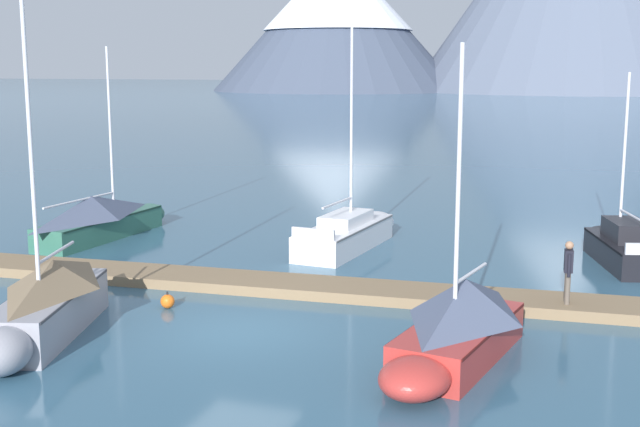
{
  "coord_description": "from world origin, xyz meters",
  "views": [
    {
      "loc": [
        8.61,
        -18.2,
        6.56
      ],
      "look_at": [
        0.0,
        6.0,
        2.0
      ],
      "focal_mm": 46.74,
      "sensor_mm": 36.0,
      "label": 1
    }
  ],
  "objects_px": {
    "sailboat_mid_dock_starboard": "(457,326)",
    "sailboat_nearest_berth": "(101,217)",
    "sailboat_mid_dock_port": "(351,231)",
    "mooring_buoy_inner_mooring": "(168,301)",
    "sailboat_second_berth": "(45,303)",
    "sailboat_far_berth": "(622,245)",
    "person_on_dock": "(568,268)"
  },
  "relations": [
    {
      "from": "sailboat_mid_dock_starboard",
      "to": "sailboat_nearest_berth",
      "type": "bearing_deg",
      "value": 149.87
    },
    {
      "from": "sailboat_mid_dock_port",
      "to": "mooring_buoy_inner_mooring",
      "type": "height_order",
      "value": "sailboat_mid_dock_port"
    },
    {
      "from": "sailboat_second_berth",
      "to": "sailboat_mid_dock_port",
      "type": "distance_m",
      "value": 13.08
    },
    {
      "from": "sailboat_second_berth",
      "to": "sailboat_far_berth",
      "type": "bearing_deg",
      "value": 44.86
    },
    {
      "from": "sailboat_second_berth",
      "to": "mooring_buoy_inner_mooring",
      "type": "relative_size",
      "value": 17.67
    },
    {
      "from": "sailboat_mid_dock_port",
      "to": "sailboat_nearest_berth",
      "type": "bearing_deg",
      "value": -168.78
    },
    {
      "from": "sailboat_nearest_berth",
      "to": "sailboat_far_berth",
      "type": "xyz_separation_m",
      "value": [
        18.89,
        2.58,
        -0.26
      ]
    },
    {
      "from": "sailboat_second_berth",
      "to": "sailboat_far_berth",
      "type": "relative_size",
      "value": 1.3
    },
    {
      "from": "sailboat_far_berth",
      "to": "sailboat_mid_dock_port",
      "type": "bearing_deg",
      "value": -175.74
    },
    {
      "from": "sailboat_mid_dock_port",
      "to": "mooring_buoy_inner_mooring",
      "type": "bearing_deg",
      "value": -104.15
    },
    {
      "from": "sailboat_mid_dock_port",
      "to": "sailboat_far_berth",
      "type": "height_order",
      "value": "sailboat_mid_dock_port"
    },
    {
      "from": "sailboat_nearest_berth",
      "to": "sailboat_far_berth",
      "type": "distance_m",
      "value": 19.07
    },
    {
      "from": "sailboat_mid_dock_port",
      "to": "sailboat_far_berth",
      "type": "bearing_deg",
      "value": 4.26
    },
    {
      "from": "sailboat_second_berth",
      "to": "person_on_dock",
      "type": "bearing_deg",
      "value": 28.12
    },
    {
      "from": "sailboat_nearest_berth",
      "to": "sailboat_mid_dock_port",
      "type": "relative_size",
      "value": 0.89
    },
    {
      "from": "sailboat_second_berth",
      "to": "sailboat_far_berth",
      "type": "height_order",
      "value": "sailboat_second_berth"
    },
    {
      "from": "sailboat_mid_dock_port",
      "to": "sailboat_far_berth",
      "type": "distance_m",
      "value": 9.43
    },
    {
      "from": "sailboat_second_berth",
      "to": "sailboat_mid_dock_starboard",
      "type": "height_order",
      "value": "sailboat_second_berth"
    },
    {
      "from": "sailboat_far_berth",
      "to": "sailboat_second_berth",
      "type": "bearing_deg",
      "value": -135.14
    },
    {
      "from": "mooring_buoy_inner_mooring",
      "to": "sailboat_nearest_berth",
      "type": "bearing_deg",
      "value": 133.98
    },
    {
      "from": "sailboat_second_berth",
      "to": "person_on_dock",
      "type": "xyz_separation_m",
      "value": [
        11.86,
        6.34,
        0.39
      ]
    },
    {
      "from": "sailboat_far_berth",
      "to": "person_on_dock",
      "type": "distance_m",
      "value": 7.03
    },
    {
      "from": "sailboat_mid_dock_port",
      "to": "person_on_dock",
      "type": "xyz_separation_m",
      "value": [
        8.01,
        -6.15,
        0.7
      ]
    },
    {
      "from": "sailboat_far_berth",
      "to": "mooring_buoy_inner_mooring",
      "type": "distance_m",
      "value": 15.42
    },
    {
      "from": "person_on_dock",
      "to": "mooring_buoy_inner_mooring",
      "type": "relative_size",
      "value": 3.62
    },
    {
      "from": "sailboat_second_berth",
      "to": "sailboat_mid_dock_starboard",
      "type": "bearing_deg",
      "value": 9.83
    },
    {
      "from": "sailboat_far_berth",
      "to": "sailboat_mid_dock_starboard",
      "type": "bearing_deg",
      "value": -106.98
    },
    {
      "from": "sailboat_nearest_berth",
      "to": "person_on_dock",
      "type": "bearing_deg",
      "value": -13.73
    },
    {
      "from": "sailboat_nearest_berth",
      "to": "sailboat_second_berth",
      "type": "height_order",
      "value": "sailboat_second_berth"
    },
    {
      "from": "sailboat_far_berth",
      "to": "person_on_dock",
      "type": "bearing_deg",
      "value": -101.52
    },
    {
      "from": "sailboat_nearest_berth",
      "to": "mooring_buoy_inner_mooring",
      "type": "bearing_deg",
      "value": -46.02
    },
    {
      "from": "sailboat_far_berth",
      "to": "mooring_buoy_inner_mooring",
      "type": "height_order",
      "value": "sailboat_far_berth"
    }
  ]
}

